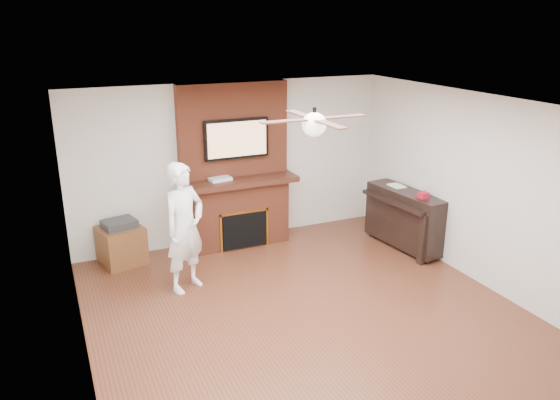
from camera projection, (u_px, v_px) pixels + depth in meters
name	position (u px, v px, depth m)	size (l,w,h in m)	color
room_shell	(312.00, 219.00, 6.10)	(5.36, 5.86, 2.86)	#4C2516
fireplace	(237.00, 182.00, 8.39)	(1.78, 0.64, 2.50)	brown
tv	(237.00, 139.00, 8.14)	(1.00, 0.08, 0.60)	black
ceiling_fan	(314.00, 123.00, 5.76)	(1.21, 1.21, 0.31)	black
person	(185.00, 228.00, 6.95)	(0.63, 0.42, 1.71)	white
side_table	(121.00, 243.00, 7.86)	(0.70, 0.70, 0.66)	#593419
piano	(405.00, 217.00, 8.36)	(0.67, 1.43, 1.00)	black
cable_box	(220.00, 179.00, 8.16)	(0.33, 0.19, 0.05)	silver
candle_orange	(228.00, 244.00, 8.45)	(0.07, 0.07, 0.12)	#C86A17
candle_green	(241.00, 245.00, 8.45)	(0.07, 0.07, 0.10)	#37893B
candle_cream	(253.00, 242.00, 8.59)	(0.08, 0.08, 0.10)	#FFEECA
candle_blue	(258.00, 240.00, 8.66)	(0.06, 0.06, 0.07)	#2F5D8F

